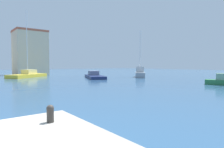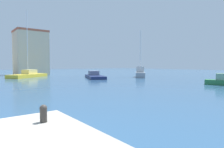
# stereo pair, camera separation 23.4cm
# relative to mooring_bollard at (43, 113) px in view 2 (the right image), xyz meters

# --- Properties ---
(water) EXTENTS (160.00, 160.00, 0.00)m
(water) POSITION_rel_mooring_bollard_xyz_m (13.58, 21.76, -1.16)
(water) COLOR #2D5175
(water) RESTS_ON ground
(mooring_bollard) EXTENTS (0.21, 0.21, 0.50)m
(mooring_bollard) POSITION_rel_mooring_bollard_xyz_m (0.00, 0.00, 0.00)
(mooring_bollard) COLOR #38332D
(mooring_bollard) RESTS_ON pier_quay
(sailboat_grey_outer_mooring) EXTENTS (5.75, 5.74, 9.41)m
(sailboat_grey_outer_mooring) POSITION_rel_mooring_bollard_xyz_m (26.66, 21.67, -0.38)
(sailboat_grey_outer_mooring) COLOR gray
(sailboat_grey_outer_mooring) RESTS_ON water
(motorboat_navy_distant_east) EXTENTS (6.09, 9.34, 1.32)m
(motorboat_navy_distant_east) POSITION_rel_mooring_bollard_xyz_m (18.02, 25.38, -0.76)
(motorboat_navy_distant_east) COLOR #19234C
(motorboat_navy_distant_east) RESTS_ON water
(sailboat_yellow_mid_harbor) EXTENTS (8.62, 7.33, 13.16)m
(sailboat_yellow_mid_harbor) POSITION_rel_mooring_bollard_xyz_m (8.45, 34.89, -0.63)
(sailboat_yellow_mid_harbor) COLOR gold
(sailboat_yellow_mid_harbor) RESTS_ON water
(warehouse_block) EXTENTS (7.40, 6.81, 11.09)m
(warehouse_block) POSITION_rel_mooring_bollard_xyz_m (11.82, 45.40, 4.39)
(warehouse_block) COLOR beige
(warehouse_block) RESTS_ON ground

